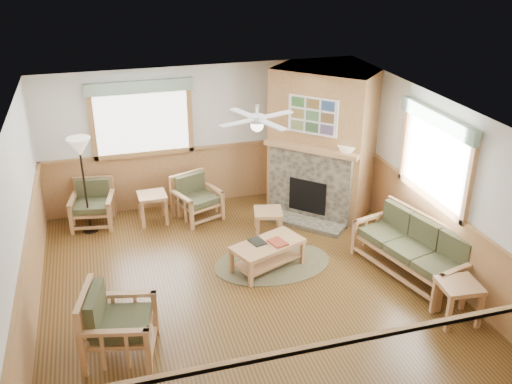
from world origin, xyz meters
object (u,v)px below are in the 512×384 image
object	(u,v)px
end_table_sofa	(457,302)
armchair_back_right	(197,198)
coffee_table	(268,256)
floor_lamp_right	(345,186)
armchair_left	(120,323)
sofa	(412,249)
armchair_back_left	(92,205)
end_table_chairs	(153,208)
floor_lamp_left	(85,186)
footstool	(268,221)

from	to	relation	value
end_table_sofa	armchair_back_right	bearing A→B (deg)	125.23
coffee_table	floor_lamp_right	xyz separation A→B (m)	(1.76, 1.05, 0.54)
armchair_left	sofa	bearing A→B (deg)	-68.52
armchair_back_left	armchair_back_right	xyz separation A→B (m)	(1.87, -0.27, 0.00)
armchair_back_right	end_table_sofa	world-z (taller)	armchair_back_right
end_table_chairs	floor_lamp_right	size ratio (longest dim) A/B	0.37
floor_lamp_right	floor_lamp_left	bearing A→B (deg)	167.11
armchair_back_left	armchair_back_right	distance (m)	1.89
armchair_back_left	floor_lamp_right	xyz separation A→B (m)	(4.36, -1.23, 0.36)
sofa	coffee_table	distance (m)	2.23
armchair_left	end_table_sofa	bearing A→B (deg)	-84.11
floor_lamp_left	end_table_sofa	bearing A→B (deg)	-40.39
footstool	end_table_chairs	bearing A→B (deg)	153.66
armchair_back_left	floor_lamp_right	distance (m)	4.55
sofa	footstool	world-z (taller)	sofa
armchair_left	coffee_table	size ratio (longest dim) A/B	0.83
coffee_table	floor_lamp_left	world-z (taller)	floor_lamp_left
armchair_back_left	end_table_sofa	bearing A→B (deg)	-32.47
sofa	armchair_back_right	size ratio (longest dim) A/B	2.34
coffee_table	footstool	bearing A→B (deg)	50.08
sofa	armchair_back_right	bearing A→B (deg)	-149.25
floor_lamp_left	floor_lamp_right	bearing A→B (deg)	-12.89
armchair_left	armchair_back_right	bearing A→B (deg)	-12.17
armchair_back_right	floor_lamp_left	bearing A→B (deg)	156.79
sofa	armchair_left	bearing A→B (deg)	-96.36
armchair_back_left	end_table_sofa	size ratio (longest dim) A/B	1.37
armchair_back_right	coffee_table	bearing A→B (deg)	-91.38
armchair_back_right	end_table_chairs	bearing A→B (deg)	152.63
armchair_back_right	end_table_chairs	xyz separation A→B (m)	(-0.81, 0.08, -0.13)
sofa	end_table_sofa	world-z (taller)	sofa
end_table_chairs	floor_lamp_left	xyz separation A→B (m)	(-1.13, -0.03, 0.60)
floor_lamp_right	coffee_table	bearing A→B (deg)	-149.07
armchair_back_left	end_table_sofa	world-z (taller)	armchair_back_left
sofa	floor_lamp_right	bearing A→B (deg)	175.48
sofa	end_table_chairs	world-z (taller)	sofa
end_table_sofa	sofa	bearing A→B (deg)	90.00
sofa	armchair_left	size ratio (longest dim) A/B	2.02
armchair_back_right	coffee_table	size ratio (longest dim) A/B	0.72
sofa	floor_lamp_right	world-z (taller)	floor_lamp_right
armchair_left	end_table_chairs	world-z (taller)	armchair_left
floor_lamp_right	armchair_left	bearing A→B (deg)	-149.03
armchair_left	floor_lamp_right	bearing A→B (deg)	-45.88
coffee_table	footstool	size ratio (longest dim) A/B	2.35
armchair_left	end_table_chairs	bearing A→B (deg)	0.12
armchair_back_left	armchair_left	size ratio (longest dim) A/B	0.86
armchair_left	coffee_table	world-z (taller)	armchair_left
end_table_chairs	coffee_table	bearing A→B (deg)	-53.56
end_table_sofa	floor_lamp_left	distance (m)	6.29
armchair_left	footstool	world-z (taller)	armchair_left
footstool	end_table_sofa	bearing A→B (deg)	-61.25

